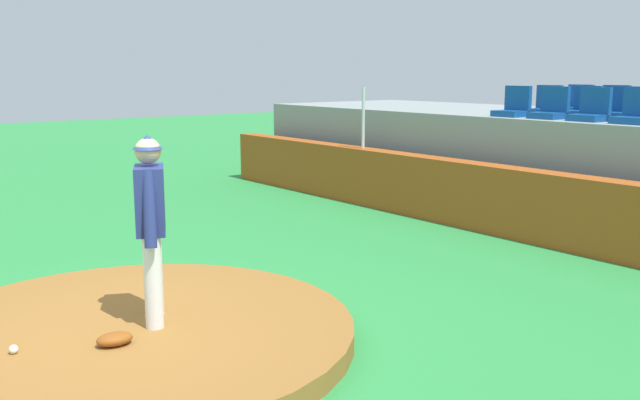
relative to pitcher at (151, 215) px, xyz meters
name	(u,v)px	position (x,y,z in m)	size (l,w,h in m)	color
ground_plane	(131,344)	(-0.05, -0.23, -1.18)	(60.00, 60.00, 0.00)	#2B893F
pitchers_mound	(130,335)	(-0.05, -0.23, -1.08)	(4.06, 4.06, 0.19)	#8E5E29
pitcher	(151,215)	(0.00, 0.00, 0.00)	(0.73, 0.43, 1.71)	white
baseball	(14,349)	(0.00, -1.23, -0.95)	(0.07, 0.07, 0.07)	white
fielding_glove	(115,339)	(0.33, -0.51, -0.93)	(0.30, 0.20, 0.11)	brown
brick_barrier	(543,208)	(-0.05, 5.98, -0.66)	(15.87, 0.40, 1.04)	#A44C1A
fence_post_left	(363,118)	(-3.95, 5.98, 0.42)	(0.06, 0.06, 1.12)	silver
bleacher_platform	(633,170)	(-0.05, 8.44, -0.32)	(15.38, 3.79, 1.71)	gray
stadium_chair_0	(514,107)	(-1.44, 7.06, 0.69)	(0.48, 0.44, 0.50)	navy
stadium_chair_1	(551,109)	(-0.75, 7.08, 0.69)	(0.48, 0.44, 0.50)	navy
stadium_chair_2	(591,111)	(-0.06, 7.08, 0.69)	(0.48, 0.44, 0.50)	navy
stadium_chair_3	(636,113)	(0.64, 7.06, 0.69)	(0.48, 0.44, 0.50)	navy
stadium_chair_5	(545,105)	(-1.46, 7.98, 0.69)	(0.48, 0.44, 0.50)	navy
stadium_chair_6	(584,107)	(-0.72, 7.97, 0.69)	(0.48, 0.44, 0.50)	navy
stadium_chair_7	(623,109)	(-0.06, 7.98, 0.69)	(0.48, 0.44, 0.50)	navy
stadium_chair_10	(577,104)	(-1.43, 8.89, 0.69)	(0.48, 0.44, 0.50)	navy
stadium_chair_11	(612,105)	(-0.74, 8.88, 0.69)	(0.48, 0.44, 0.50)	navy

